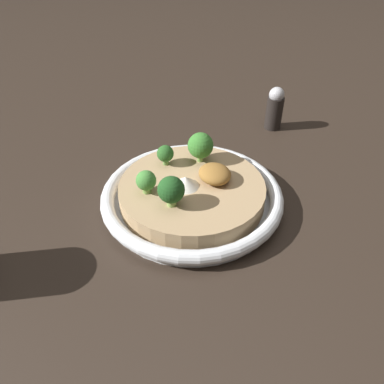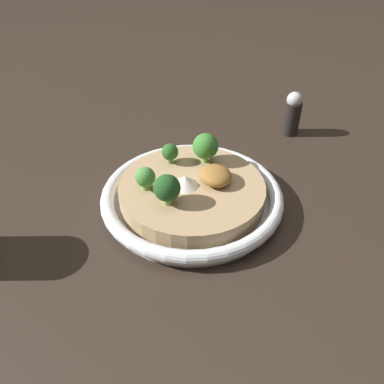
% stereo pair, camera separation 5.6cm
% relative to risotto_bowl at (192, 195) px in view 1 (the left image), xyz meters
% --- Properties ---
extents(ground_plane, '(6.00, 6.00, 0.00)m').
position_rel_risotto_bowl_xyz_m(ground_plane, '(0.00, 0.00, -0.02)').
color(ground_plane, '#2D231C').
extents(risotto_bowl, '(0.27, 0.27, 0.04)m').
position_rel_risotto_bowl_xyz_m(risotto_bowl, '(0.00, 0.00, 0.00)').
color(risotto_bowl, silver).
rests_on(risotto_bowl, ground_plane).
extents(cheese_sprinkle, '(0.04, 0.04, 0.02)m').
position_rel_risotto_bowl_xyz_m(cheese_sprinkle, '(0.00, 0.01, 0.03)').
color(cheese_sprinkle, white).
rests_on(cheese_sprinkle, risotto_bowl).
extents(crispy_onion_garnish, '(0.05, 0.05, 0.02)m').
position_rel_risotto_bowl_xyz_m(crispy_onion_garnish, '(-0.01, -0.03, 0.03)').
color(crispy_onion_garnish, olive).
rests_on(crispy_onion_garnish, risotto_bowl).
extents(broccoli_back_left, '(0.04, 0.04, 0.04)m').
position_rel_risotto_bowl_xyz_m(broccoli_back_left, '(-0.03, 0.05, 0.05)').
color(broccoli_back_left, '#84A856').
rests_on(broccoli_back_left, risotto_bowl).
extents(broccoli_back_right, '(0.03, 0.03, 0.03)m').
position_rel_risotto_bowl_xyz_m(broccoli_back_right, '(0.07, 0.01, 0.04)').
color(broccoli_back_right, '#668E47').
rests_on(broccoli_back_right, risotto_bowl).
extents(broccoli_back, '(0.03, 0.03, 0.04)m').
position_rel_risotto_bowl_xyz_m(broccoli_back, '(0.01, 0.07, 0.04)').
color(broccoli_back, '#759E4C').
rests_on(broccoli_back, risotto_bowl).
extents(broccoli_right, '(0.04, 0.04, 0.05)m').
position_rel_risotto_bowl_xyz_m(broccoli_right, '(0.05, -0.04, 0.05)').
color(broccoli_right, '#759E4C').
rests_on(broccoli_right, risotto_bowl).
extents(pepper_shaker, '(0.03, 0.03, 0.09)m').
position_rel_risotto_bowl_xyz_m(pepper_shaker, '(0.15, -0.26, 0.02)').
color(pepper_shaker, black).
rests_on(pepper_shaker, ground_plane).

